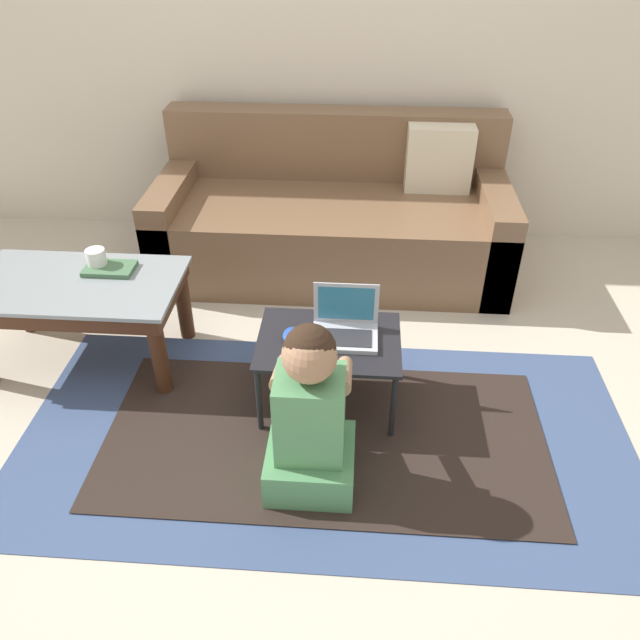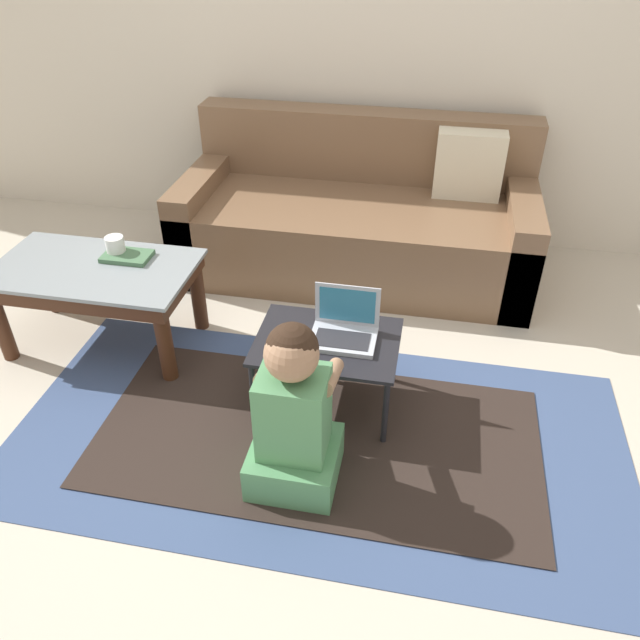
{
  "view_description": "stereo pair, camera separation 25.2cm",
  "coord_description": "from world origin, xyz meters",
  "px_view_note": "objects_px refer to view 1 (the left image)",
  "views": [
    {
      "loc": [
        0.19,
        -1.88,
        1.86
      ],
      "look_at": [
        0.04,
        0.18,
        0.4
      ],
      "focal_mm": 35.0,
      "sensor_mm": 36.0,
      "label": 1
    },
    {
      "loc": [
        0.44,
        -1.84,
        1.86
      ],
      "look_at": [
        0.04,
        0.18,
        0.4
      ],
      "focal_mm": 35.0,
      "sensor_mm": 36.0,
      "label": 2
    }
  ],
  "objects_px": {
    "computer_mouse": "(292,335)",
    "coffee_table": "(78,296)",
    "book_on_table": "(110,269)",
    "laptop": "(345,329)",
    "laptop_desk": "(329,346)",
    "couch": "(334,218)",
    "cup_on_table": "(97,259)",
    "person_seated": "(310,417)"
  },
  "relations": [
    {
      "from": "computer_mouse",
      "to": "coffee_table",
      "type": "bearing_deg",
      "value": 166.42
    },
    {
      "from": "book_on_table",
      "to": "laptop",
      "type": "bearing_deg",
      "value": -15.62
    },
    {
      "from": "book_on_table",
      "to": "laptop_desk",
      "type": "bearing_deg",
      "value": -18.08
    },
    {
      "from": "couch",
      "to": "cup_on_table",
      "type": "relative_size",
      "value": 20.49
    },
    {
      "from": "person_seated",
      "to": "cup_on_table",
      "type": "relative_size",
      "value": 7.47
    },
    {
      "from": "coffee_table",
      "to": "cup_on_table",
      "type": "relative_size",
      "value": 9.74
    },
    {
      "from": "cup_on_table",
      "to": "coffee_table",
      "type": "bearing_deg",
      "value": -117.87
    },
    {
      "from": "computer_mouse",
      "to": "book_on_table",
      "type": "xyz_separation_m",
      "value": [
        -0.85,
        0.34,
        0.08
      ]
    },
    {
      "from": "laptop_desk",
      "to": "computer_mouse",
      "type": "xyz_separation_m",
      "value": [
        -0.15,
        -0.01,
        0.06
      ]
    },
    {
      "from": "couch",
      "to": "cup_on_table",
      "type": "bearing_deg",
      "value": -139.53
    },
    {
      "from": "laptop_desk",
      "to": "laptop",
      "type": "bearing_deg",
      "value": 24.79
    },
    {
      "from": "laptop_desk",
      "to": "cup_on_table",
      "type": "bearing_deg",
      "value": 161.98
    },
    {
      "from": "person_seated",
      "to": "laptop",
      "type": "bearing_deg",
      "value": 77.34
    },
    {
      "from": "laptop_desk",
      "to": "cup_on_table",
      "type": "relative_size",
      "value": 6.2
    },
    {
      "from": "couch",
      "to": "laptop_desk",
      "type": "xyz_separation_m",
      "value": [
        0.04,
        -1.22,
        0.02
      ]
    },
    {
      "from": "coffee_table",
      "to": "laptop_desk",
      "type": "relative_size",
      "value": 1.57
    },
    {
      "from": "laptop_desk",
      "to": "person_seated",
      "type": "height_order",
      "value": "person_seated"
    },
    {
      "from": "couch",
      "to": "computer_mouse",
      "type": "distance_m",
      "value": 1.23
    },
    {
      "from": "couch",
      "to": "book_on_table",
      "type": "distance_m",
      "value": 1.32
    },
    {
      "from": "couch",
      "to": "book_on_table",
      "type": "xyz_separation_m",
      "value": [
        -0.96,
        -0.89,
        0.15
      ]
    },
    {
      "from": "laptop",
      "to": "computer_mouse",
      "type": "distance_m",
      "value": 0.22
    },
    {
      "from": "coffee_table",
      "to": "laptop",
      "type": "xyz_separation_m",
      "value": [
        1.19,
        -0.2,
        0.02
      ]
    },
    {
      "from": "coffee_table",
      "to": "book_on_table",
      "type": "xyz_separation_m",
      "value": [
        0.12,
        0.1,
        0.08
      ]
    },
    {
      "from": "laptop_desk",
      "to": "person_seated",
      "type": "xyz_separation_m",
      "value": [
        -0.04,
        -0.43,
        0.01
      ]
    },
    {
      "from": "computer_mouse",
      "to": "book_on_table",
      "type": "height_order",
      "value": "book_on_table"
    },
    {
      "from": "computer_mouse",
      "to": "cup_on_table",
      "type": "height_order",
      "value": "cup_on_table"
    },
    {
      "from": "coffee_table",
      "to": "person_seated",
      "type": "bearing_deg",
      "value": -31.01
    },
    {
      "from": "laptop_desk",
      "to": "laptop",
      "type": "xyz_separation_m",
      "value": [
        0.06,
        0.03,
        0.07
      ]
    },
    {
      "from": "laptop_desk",
      "to": "cup_on_table",
      "type": "distance_m",
      "value": 1.13
    },
    {
      "from": "person_seated",
      "to": "cup_on_table",
      "type": "xyz_separation_m",
      "value": [
        -1.02,
        0.77,
        0.15
      ]
    },
    {
      "from": "couch",
      "to": "laptop_desk",
      "type": "distance_m",
      "value": 1.22
    },
    {
      "from": "computer_mouse",
      "to": "book_on_table",
      "type": "relative_size",
      "value": 0.48
    },
    {
      "from": "computer_mouse",
      "to": "cup_on_table",
      "type": "xyz_separation_m",
      "value": [
        -0.91,
        0.36,
        0.11
      ]
    },
    {
      "from": "person_seated",
      "to": "book_on_table",
      "type": "height_order",
      "value": "person_seated"
    },
    {
      "from": "computer_mouse",
      "to": "laptop_desk",
      "type": "bearing_deg",
      "value": 3.84
    },
    {
      "from": "computer_mouse",
      "to": "person_seated",
      "type": "height_order",
      "value": "person_seated"
    },
    {
      "from": "laptop",
      "to": "computer_mouse",
      "type": "bearing_deg",
      "value": -169.58
    },
    {
      "from": "couch",
      "to": "coffee_table",
      "type": "height_order",
      "value": "couch"
    },
    {
      "from": "cup_on_table",
      "to": "person_seated",
      "type": "bearing_deg",
      "value": -37.08
    },
    {
      "from": "coffee_table",
      "to": "computer_mouse",
      "type": "xyz_separation_m",
      "value": [
        0.98,
        -0.24,
        0.01
      ]
    },
    {
      "from": "laptop_desk",
      "to": "laptop",
      "type": "distance_m",
      "value": 0.1
    },
    {
      "from": "couch",
      "to": "coffee_table",
      "type": "distance_m",
      "value": 1.47
    }
  ]
}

